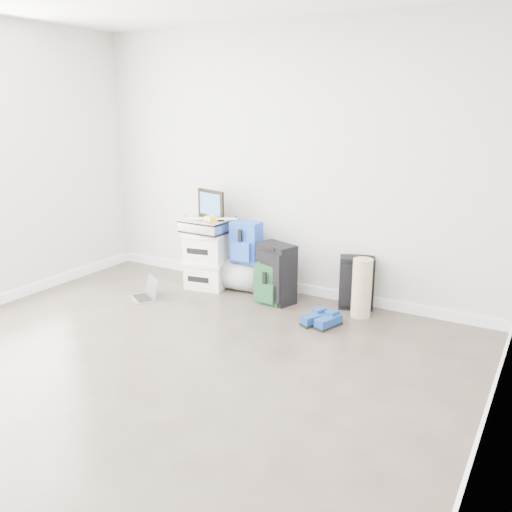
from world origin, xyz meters
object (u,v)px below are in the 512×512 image
Objects in this scene: large_suitcase at (276,273)px; carry_on at (356,283)px; briefcase at (206,226)px; boxes_stack at (207,260)px; duffel_bag at (247,276)px; laptop at (146,294)px.

carry_on is at bearing 38.01° from large_suitcase.
briefcase is 1.67m from carry_on.
large_suitcase reaches higher than carry_on.
duffel_bag is at bearing 5.31° from boxes_stack.
laptop is (-1.18, -0.59, -0.25)m from large_suitcase.
boxes_stack is 0.47m from duffel_bag.
large_suitcase is (0.85, -0.02, -0.38)m from briefcase.
laptop is at bearing -179.00° from carry_on.
briefcase is 0.92× the size of carry_on.
briefcase reaches higher than laptop.
large_suitcase reaches higher than duffel_bag.
duffel_bag reaches higher than laptop.
carry_on is 2.11m from laptop.
laptop is (-1.93, -0.83, -0.21)m from carry_on.
large_suitcase is at bearing -23.82° from duffel_bag.
laptop is (-0.33, -0.60, -0.26)m from boxes_stack.
large_suitcase is 1.34m from laptop.
duffel_bag is (0.43, 0.12, -0.15)m from boxes_stack.
duffel_bag is 0.88× the size of large_suitcase.
briefcase is 0.69m from duffel_bag.
briefcase is at bearing -160.86° from large_suitcase.
carry_on is (0.75, 0.24, -0.04)m from large_suitcase.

